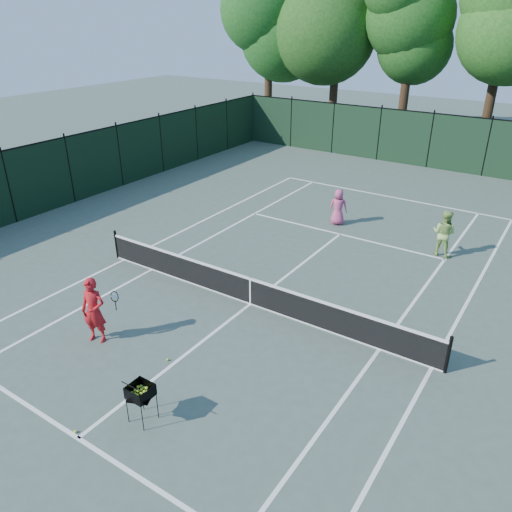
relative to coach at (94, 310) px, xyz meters
The scene contains 21 objects.
ground 4.59m from the coach, 57.70° to the left, with size 90.00×90.00×0.00m, color #455449.
sideline_doubles_left 4.98m from the coach, 129.06° to the left, with size 0.10×23.77×0.01m, color white.
sideline_doubles_right 8.80m from the coach, 25.72° to the left, with size 0.10×23.77×0.01m, color white.
sideline_singles_left 4.27m from the coach, 114.28° to the left, with size 0.10×23.77×0.01m, color white.
sideline_singles_right 7.60m from the coach, 30.24° to the left, with size 0.10×23.77×0.01m, color white.
baseline_far 15.89m from the coach, 81.29° to the left, with size 10.97×0.10×0.01m, color white.
service_line_near 3.66m from the coach, 47.28° to the right, with size 8.23×0.10×0.01m, color white.
service_line_far 10.52m from the coach, 76.75° to the left, with size 8.23×0.10×0.01m, color white.
center_service_line 4.59m from the coach, 57.70° to the left, with size 0.10×12.80×0.01m, color white.
tennis_net 4.52m from the coach, 57.70° to the left, with size 11.69×0.09×1.06m.
fence_far 21.94m from the coach, 83.71° to the left, with size 24.00×0.05×3.00m, color black.
fence_left 10.34m from the coach, 158.41° to the left, with size 0.05×36.00×3.00m, color black.
tree_0 28.37m from the coach, 112.73° to the left, with size 6.40×6.40×13.14m.
tree_1 27.52m from the coach, 102.24° to the left, with size 6.80×6.80×13.98m.
tree_2 26.49m from the coach, 91.34° to the left, with size 6.00×6.00×12.40m.
coach is the anchor object (origin of this frame).
player_pink 11.28m from the coach, 80.65° to the left, with size 0.86×0.71×1.51m.
player_green 12.23m from the coach, 59.24° to the left, with size 0.93×0.77×1.72m.
ball_hopper 3.48m from the coach, 24.74° to the right, with size 0.64×0.64×0.93m.
loose_ball_near_cart 3.49m from the coach, 48.63° to the right, with size 0.07×0.07×0.07m, color yellow.
loose_ball_midcourt 2.39m from the coach, ahead, with size 0.07×0.07×0.07m, color #B4D12A.
Camera 1 is at (7.33, -10.73, 7.98)m, focal length 35.00 mm.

